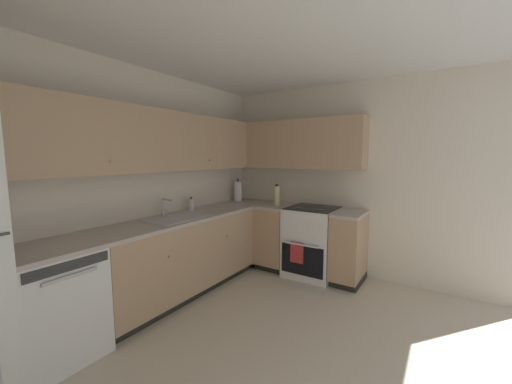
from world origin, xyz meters
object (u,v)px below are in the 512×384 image
at_px(oven_range, 312,241).
at_px(paper_towel_roll, 238,191).
at_px(oil_bottle, 277,195).
at_px(soap_bottle, 191,205).
at_px(dishwasher, 53,305).

relative_size(oven_range, paper_towel_roll, 2.94).
distance_m(paper_towel_roll, oil_bottle, 0.67).
bearing_deg(oil_bottle, soap_bottle, 144.14).
height_order(dishwasher, oil_bottle, oil_bottle).
bearing_deg(paper_towel_roll, dishwasher, -176.48).
bearing_deg(paper_towel_roll, oil_bottle, -90.47).
height_order(oven_range, oil_bottle, oil_bottle).
bearing_deg(soap_bottle, dishwasher, -173.79).
bearing_deg(oven_range, dishwasher, 158.59).
bearing_deg(dishwasher, paper_towel_roll, 3.52).
relative_size(soap_bottle, paper_towel_roll, 0.49).
xyz_separation_m(paper_towel_roll, oil_bottle, (-0.01, -0.67, -0.01)).
bearing_deg(soap_bottle, oil_bottle, -35.86).
xyz_separation_m(soap_bottle, oil_bottle, (0.95, -0.69, 0.06)).
distance_m(dishwasher, soap_bottle, 1.75).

